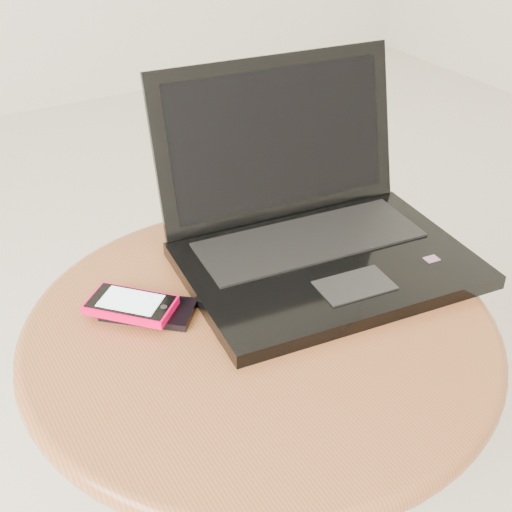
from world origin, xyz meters
TOP-DOWN VIEW (x-y plane):
  - table at (0.02, -0.11)m, footprint 0.58×0.58m
  - laptop at (0.15, -0.02)m, footprint 0.40×0.36m
  - phone_black at (-0.10, -0.03)m, footprint 0.12×0.12m
  - phone_pink at (-0.12, -0.03)m, footprint 0.11×0.11m

SIDE VIEW (x-z plane):
  - table at x=0.02m, z-range 0.13..0.59m
  - phone_black at x=-0.10m, z-range 0.46..0.47m
  - phone_pink at x=-0.12m, z-range 0.47..0.48m
  - laptop at x=0.15m, z-range 0.38..0.63m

